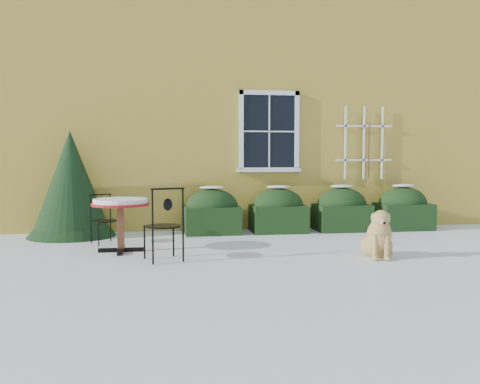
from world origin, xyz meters
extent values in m
plane|color=white|center=(0.00, 0.00, 0.00)|extent=(80.00, 80.00, 0.00)
cube|color=gold|center=(0.00, 7.00, 3.00)|extent=(12.00, 8.00, 6.00)
cube|color=black|center=(0.90, 2.96, 1.98)|extent=(1.05, 0.03, 1.45)
cube|color=white|center=(0.90, 2.95, 2.75)|extent=(1.23, 0.06, 0.09)
cube|color=white|center=(0.90, 2.95, 1.21)|extent=(1.23, 0.06, 0.09)
cube|color=white|center=(0.33, 2.95, 1.98)|extent=(0.09, 0.06, 1.63)
cube|color=white|center=(1.47, 2.95, 1.98)|extent=(0.09, 0.06, 1.63)
cube|color=white|center=(0.90, 2.94, 1.98)|extent=(0.02, 0.02, 1.45)
cube|color=white|center=(0.90, 2.94, 1.98)|extent=(1.05, 0.02, 0.02)
cube|color=white|center=(0.90, 2.95, 1.20)|extent=(1.29, 0.14, 0.07)
cube|color=white|center=(2.50, 2.94, 1.75)|extent=(0.04, 0.03, 1.50)
cube|color=white|center=(2.90, 2.94, 1.75)|extent=(0.04, 0.03, 1.50)
cube|color=white|center=(3.30, 2.94, 1.75)|extent=(0.04, 0.03, 1.50)
cube|color=white|center=(2.90, 2.94, 1.40)|extent=(1.20, 0.03, 0.04)
cube|color=white|center=(2.90, 2.94, 2.10)|extent=(1.20, 0.03, 0.04)
cylinder|color=#472D19|center=(3.00, 2.92, 1.60)|extent=(0.02, 0.02, 1.10)
cube|color=black|center=(-0.30, 2.55, 0.26)|extent=(1.05, 0.80, 0.52)
ellipsoid|color=black|center=(-0.30, 2.55, 0.52)|extent=(1.00, 0.72, 0.67)
ellipsoid|color=white|center=(-0.30, 2.55, 0.88)|extent=(0.47, 0.32, 0.06)
cube|color=black|center=(1.00, 2.55, 0.26)|extent=(1.05, 0.80, 0.52)
ellipsoid|color=black|center=(1.00, 2.55, 0.52)|extent=(1.00, 0.72, 0.67)
ellipsoid|color=white|center=(1.00, 2.55, 0.88)|extent=(0.47, 0.32, 0.06)
cube|color=black|center=(2.30, 2.55, 0.26)|extent=(1.05, 0.80, 0.52)
ellipsoid|color=black|center=(2.30, 2.55, 0.52)|extent=(1.00, 0.72, 0.67)
ellipsoid|color=white|center=(2.30, 2.55, 0.88)|extent=(0.47, 0.32, 0.06)
cube|color=black|center=(3.60, 2.55, 0.26)|extent=(1.05, 0.80, 0.52)
ellipsoid|color=black|center=(3.60, 2.55, 0.52)|extent=(1.00, 0.72, 0.67)
ellipsoid|color=white|center=(3.60, 2.55, 0.88)|extent=(0.47, 0.32, 0.06)
cone|color=black|center=(-2.91, 2.59, 0.47)|extent=(1.62, 1.62, 0.94)
cone|color=black|center=(-2.91, 2.59, 0.98)|extent=(1.45, 1.45, 1.96)
cube|color=black|center=(-1.91, 0.81, 0.03)|extent=(0.69, 0.08, 0.06)
cube|color=black|center=(-1.91, 0.81, 0.03)|extent=(0.08, 0.69, 0.06)
cube|color=brown|center=(-1.91, 0.81, 0.37)|extent=(0.10, 0.10, 0.74)
cylinder|color=#B80F11|center=(-1.91, 0.81, 0.74)|extent=(0.89, 0.89, 0.04)
cylinder|color=white|center=(-1.91, 0.81, 0.79)|extent=(0.83, 0.83, 0.07)
cylinder|color=black|center=(-1.11, 0.30, 0.25)|extent=(0.03, 0.03, 0.49)
cylinder|color=black|center=(-1.53, 0.18, 0.25)|extent=(0.03, 0.03, 0.49)
cylinder|color=black|center=(-0.99, -0.12, 0.25)|extent=(0.03, 0.03, 0.49)
cylinder|color=black|center=(-1.41, -0.24, 0.25)|extent=(0.03, 0.03, 0.49)
cylinder|color=black|center=(-1.26, 0.03, 0.49)|extent=(0.50, 0.50, 0.02)
cylinder|color=black|center=(-0.99, -0.12, 0.77)|extent=(0.03, 0.03, 0.55)
cylinder|color=black|center=(-1.41, -0.24, 0.77)|extent=(0.03, 0.03, 0.55)
cylinder|color=black|center=(-1.20, -0.18, 1.04)|extent=(0.47, 0.16, 0.03)
ellipsoid|color=black|center=(-1.20, -0.18, 0.82)|extent=(0.14, 0.07, 0.17)
cylinder|color=black|center=(-2.30, 1.39, 0.20)|extent=(0.02, 0.02, 0.39)
cylinder|color=black|center=(-1.99, 1.54, 0.20)|extent=(0.02, 0.02, 0.39)
cylinder|color=black|center=(-2.46, 1.70, 0.20)|extent=(0.02, 0.02, 0.39)
cylinder|color=black|center=(-2.15, 1.85, 0.20)|extent=(0.02, 0.02, 0.39)
cylinder|color=black|center=(-2.22, 1.62, 0.39)|extent=(0.40, 0.40, 0.02)
cylinder|color=black|center=(-2.46, 1.70, 0.61)|extent=(0.02, 0.02, 0.44)
cylinder|color=black|center=(-2.15, 1.85, 0.61)|extent=(0.02, 0.02, 0.44)
cylinder|color=black|center=(-2.30, 1.78, 0.83)|extent=(0.35, 0.19, 0.02)
ellipsoid|color=black|center=(-2.30, 1.78, 0.65)|extent=(0.11, 0.07, 0.14)
ellipsoid|color=tan|center=(1.87, -0.16, 0.17)|extent=(0.56, 0.59, 0.38)
ellipsoid|color=tan|center=(1.84, -0.33, 0.34)|extent=(0.41, 0.38, 0.47)
sphere|color=tan|center=(1.83, -0.38, 0.44)|extent=(0.29, 0.29, 0.29)
cylinder|color=tan|center=(1.73, -0.43, 0.19)|extent=(0.08, 0.08, 0.38)
cylinder|color=tan|center=(1.90, -0.46, 0.19)|extent=(0.08, 0.08, 0.38)
ellipsoid|color=tan|center=(1.72, -0.47, 0.03)|extent=(0.10, 0.13, 0.06)
ellipsoid|color=tan|center=(1.89, -0.50, 0.03)|extent=(0.10, 0.13, 0.06)
cylinder|color=tan|center=(1.83, -0.39, 0.50)|extent=(0.21, 0.24, 0.20)
sphere|color=tan|center=(1.82, -0.43, 0.60)|extent=(0.25, 0.25, 0.25)
ellipsoid|color=tan|center=(1.80, -0.54, 0.56)|extent=(0.15, 0.21, 0.11)
sphere|color=black|center=(1.78, -0.62, 0.56)|extent=(0.04, 0.04, 0.04)
ellipsoid|color=tan|center=(1.72, -0.37, 0.60)|extent=(0.08, 0.09, 0.16)
ellipsoid|color=tan|center=(1.93, -0.42, 0.60)|extent=(0.08, 0.09, 0.16)
cylinder|color=tan|center=(2.06, -0.01, 0.05)|extent=(0.16, 0.30, 0.07)
camera|label=1|loc=(-1.35, -7.60, 1.51)|focal=40.00mm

